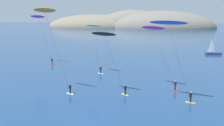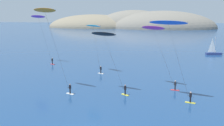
{
  "view_description": "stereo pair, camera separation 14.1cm",
  "coord_description": "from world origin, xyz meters",
  "px_view_note": "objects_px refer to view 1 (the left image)",
  "views": [
    {
      "loc": [
        6.85,
        -28.0,
        13.38
      ],
      "look_at": [
        0.82,
        22.28,
        3.99
      ],
      "focal_mm": 45.0,
      "sensor_mm": 36.0,
      "label": 1
    },
    {
      "loc": [
        6.99,
        -27.98,
        13.38
      ],
      "look_at": [
        0.82,
        22.28,
        3.99
      ],
      "focal_mm": 45.0,
      "sensor_mm": 36.0,
      "label": 2
    }
  ],
  "objects_px": {
    "kitesurfer_orange": "(47,17)",
    "kitesurfer_black": "(106,39)",
    "kitesurfer_blue": "(170,28)",
    "kitesurfer_cyan": "(94,31)",
    "kitesurfer_magenta": "(155,33)",
    "kitesurfer_purple": "(39,21)",
    "sailboat_near": "(214,53)"
  },
  "relations": [
    {
      "from": "kitesurfer_cyan",
      "to": "kitesurfer_blue",
      "type": "relative_size",
      "value": 0.87
    },
    {
      "from": "kitesurfer_orange",
      "to": "sailboat_near",
      "type": "bearing_deg",
      "value": 49.56
    },
    {
      "from": "sailboat_near",
      "to": "kitesurfer_blue",
      "type": "height_order",
      "value": "kitesurfer_blue"
    },
    {
      "from": "kitesurfer_magenta",
      "to": "kitesurfer_orange",
      "type": "bearing_deg",
      "value": -166.38
    },
    {
      "from": "kitesurfer_cyan",
      "to": "kitesurfer_purple",
      "type": "xyz_separation_m",
      "value": [
        -16.08,
        9.79,
        1.7
      ]
    },
    {
      "from": "kitesurfer_orange",
      "to": "kitesurfer_black",
      "type": "bearing_deg",
      "value": -0.49
    },
    {
      "from": "kitesurfer_black",
      "to": "kitesurfer_magenta",
      "type": "bearing_deg",
      "value": 28.62
    },
    {
      "from": "kitesurfer_cyan",
      "to": "kitesurfer_magenta",
      "type": "distance_m",
      "value": 16.38
    },
    {
      "from": "sailboat_near",
      "to": "kitesurfer_orange",
      "type": "bearing_deg",
      "value": -130.44
    },
    {
      "from": "kitesurfer_black",
      "to": "kitesurfer_purple",
      "type": "distance_m",
      "value": 32.15
    },
    {
      "from": "sailboat_near",
      "to": "kitesurfer_black",
      "type": "bearing_deg",
      "value": -122.14
    },
    {
      "from": "kitesurfer_black",
      "to": "kitesurfer_blue",
      "type": "xyz_separation_m",
      "value": [
        10.01,
        -2.95,
        2.06
      ]
    },
    {
      "from": "kitesurfer_cyan",
      "to": "kitesurfer_purple",
      "type": "height_order",
      "value": "kitesurfer_purple"
    },
    {
      "from": "kitesurfer_blue",
      "to": "kitesurfer_purple",
      "type": "bearing_deg",
      "value": 138.23
    },
    {
      "from": "kitesurfer_blue",
      "to": "kitesurfer_orange",
      "type": "height_order",
      "value": "kitesurfer_orange"
    },
    {
      "from": "sailboat_near",
      "to": "kitesurfer_magenta",
      "type": "height_order",
      "value": "kitesurfer_magenta"
    },
    {
      "from": "sailboat_near",
      "to": "kitesurfer_black",
      "type": "distance_m",
      "value": 52.81
    },
    {
      "from": "kitesurfer_black",
      "to": "kitesurfer_purple",
      "type": "height_order",
      "value": "kitesurfer_purple"
    },
    {
      "from": "kitesurfer_cyan",
      "to": "kitesurfer_blue",
      "type": "xyz_separation_m",
      "value": [
        14.64,
        -17.65,
        1.66
      ]
    },
    {
      "from": "sailboat_near",
      "to": "kitesurfer_magenta",
      "type": "distance_m",
      "value": 45.22
    },
    {
      "from": "kitesurfer_cyan",
      "to": "kitesurfer_orange",
      "type": "relative_size",
      "value": 0.75
    },
    {
      "from": "kitesurfer_cyan",
      "to": "kitesurfer_orange",
      "type": "distance_m",
      "value": 15.83
    },
    {
      "from": "kitesurfer_black",
      "to": "kitesurfer_blue",
      "type": "bearing_deg",
      "value": -16.41
    },
    {
      "from": "sailboat_near",
      "to": "kitesurfer_magenta",
      "type": "bearing_deg",
      "value": -116.29
    },
    {
      "from": "kitesurfer_blue",
      "to": "kitesurfer_magenta",
      "type": "bearing_deg",
      "value": 104.32
    },
    {
      "from": "sailboat_near",
      "to": "kitesurfer_cyan",
      "type": "bearing_deg",
      "value": -137.71
    },
    {
      "from": "kitesurfer_black",
      "to": "kitesurfer_magenta",
      "type": "xyz_separation_m",
      "value": [
        8.12,
        4.43,
        0.75
      ]
    },
    {
      "from": "kitesurfer_black",
      "to": "kitesurfer_magenta",
      "type": "relative_size",
      "value": 0.93
    },
    {
      "from": "kitesurfer_magenta",
      "to": "kitesurfer_purple",
      "type": "distance_m",
      "value": 35.16
    },
    {
      "from": "kitesurfer_blue",
      "to": "kitesurfer_orange",
      "type": "distance_m",
      "value": 20.12
    },
    {
      "from": "kitesurfer_cyan",
      "to": "kitesurfer_magenta",
      "type": "relative_size",
      "value": 0.96
    },
    {
      "from": "kitesurfer_black",
      "to": "kitesurfer_magenta",
      "type": "height_order",
      "value": "kitesurfer_magenta"
    }
  ]
}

